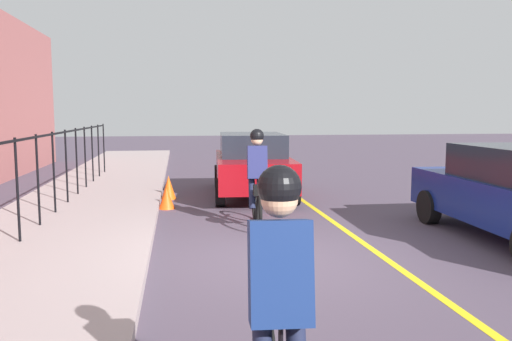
{
  "coord_description": "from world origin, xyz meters",
  "views": [
    {
      "loc": [
        -7.2,
        1.37,
        2.12
      ],
      "look_at": [
        2.62,
        -0.12,
        1.0
      ],
      "focal_mm": 36.08,
      "sensor_mm": 36.0,
      "label": 1
    }
  ],
  "objects_px": {
    "traffic_cone_far": "(167,198)",
    "parked_sedan_rear": "(252,163)",
    "cyclist_lead": "(257,178)",
    "cyclist_follow": "(279,319)",
    "traffic_cone_near": "(169,187)"
  },
  "relations": [
    {
      "from": "cyclist_follow",
      "to": "traffic_cone_far",
      "type": "relative_size",
      "value": 3.97
    },
    {
      "from": "cyclist_lead",
      "to": "parked_sedan_rear",
      "type": "distance_m",
      "value": 3.72
    },
    {
      "from": "parked_sedan_rear",
      "to": "traffic_cone_near",
      "type": "xyz_separation_m",
      "value": [
        -0.33,
        2.12,
        -0.54
      ]
    },
    {
      "from": "cyclist_lead",
      "to": "traffic_cone_far",
      "type": "height_order",
      "value": "cyclist_lead"
    },
    {
      "from": "traffic_cone_far",
      "to": "parked_sedan_rear",
      "type": "bearing_deg",
      "value": -53.09
    },
    {
      "from": "parked_sedan_rear",
      "to": "traffic_cone_near",
      "type": "bearing_deg",
      "value": -77.47
    },
    {
      "from": "cyclist_lead",
      "to": "cyclist_follow",
      "type": "distance_m",
      "value": 6.51
    },
    {
      "from": "cyclist_lead",
      "to": "traffic_cone_near",
      "type": "distance_m",
      "value": 3.81
    },
    {
      "from": "cyclist_follow",
      "to": "parked_sedan_rear",
      "type": "distance_m",
      "value": 10.23
    },
    {
      "from": "cyclist_lead",
      "to": "parked_sedan_rear",
      "type": "bearing_deg",
      "value": -2.86
    },
    {
      "from": "cyclist_follow",
      "to": "traffic_cone_near",
      "type": "relative_size",
      "value": 3.16
    },
    {
      "from": "parked_sedan_rear",
      "to": "traffic_cone_far",
      "type": "distance_m",
      "value": 2.75
    },
    {
      "from": "cyclist_follow",
      "to": "parked_sedan_rear",
      "type": "height_order",
      "value": "cyclist_follow"
    },
    {
      "from": "cyclist_follow",
      "to": "cyclist_lead",
      "type": "bearing_deg",
      "value": -3.67
    },
    {
      "from": "traffic_cone_near",
      "to": "traffic_cone_far",
      "type": "height_order",
      "value": "traffic_cone_near"
    }
  ]
}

